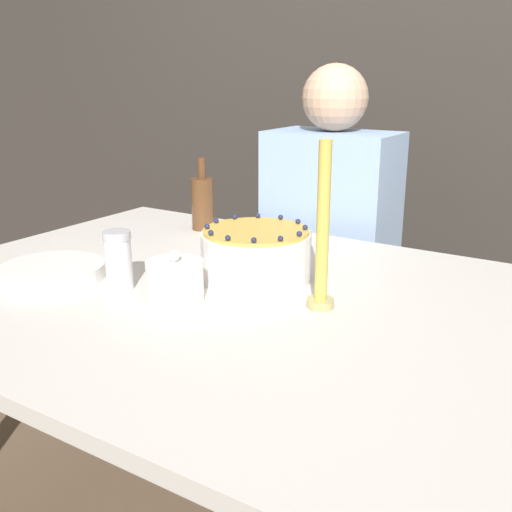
{
  "coord_description": "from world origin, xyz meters",
  "views": [
    {
      "loc": [
        0.63,
        -0.98,
        1.18
      ],
      "look_at": [
        -0.06,
        0.1,
        0.78
      ],
      "focal_mm": 42.0,
      "sensor_mm": 36.0,
      "label": 1
    }
  ],
  "objects": [
    {
      "name": "person_man_blue_shirt",
      "position": [
        -0.18,
        0.73,
        0.52
      ],
      "size": [
        0.4,
        0.34,
        1.2
      ],
      "rotation": [
        0.0,
        0.0,
        3.14
      ],
      "color": "#595960",
      "rests_on": "ground_plane"
    },
    {
      "name": "sugar_bowl",
      "position": [
        -0.13,
        -0.1,
        0.77
      ],
      "size": [
        0.12,
        0.12,
        0.11
      ],
      "color": "white",
      "rests_on": "dining_table"
    },
    {
      "name": "plate_stack",
      "position": [
        -0.45,
        -0.15,
        0.74
      ],
      "size": [
        0.24,
        0.24,
        0.03
      ],
      "color": "white",
      "rests_on": "dining_table"
    },
    {
      "name": "candle",
      "position": [
        0.14,
        0.03,
        0.87
      ],
      "size": [
        0.06,
        0.06,
        0.33
      ],
      "color": "tan",
      "rests_on": "dining_table"
    },
    {
      "name": "cake",
      "position": [
        -0.06,
        0.1,
        0.78
      ],
      "size": [
        0.25,
        0.25,
        0.13
      ],
      "color": "white",
      "rests_on": "dining_table"
    },
    {
      "name": "bottle",
      "position": [
        -0.44,
        0.4,
        0.81
      ],
      "size": [
        0.07,
        0.07,
        0.21
      ],
      "color": "brown",
      "rests_on": "dining_table"
    },
    {
      "name": "sugar_shaker",
      "position": [
        -0.27,
        -0.11,
        0.79
      ],
      "size": [
        0.06,
        0.06,
        0.13
      ],
      "color": "white",
      "rests_on": "dining_table"
    },
    {
      "name": "dining_table",
      "position": [
        0.0,
        0.0,
        0.63
      ],
      "size": [
        1.6,
        1.06,
        0.73
      ],
      "color": "beige",
      "rests_on": "ground_plane"
    },
    {
      "name": "wall_behind",
      "position": [
        0.0,
        1.4,
        1.3
      ],
      "size": [
        8.0,
        0.05,
        2.6
      ],
      "color": "#38332D",
      "rests_on": "ground_plane"
    }
  ]
}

